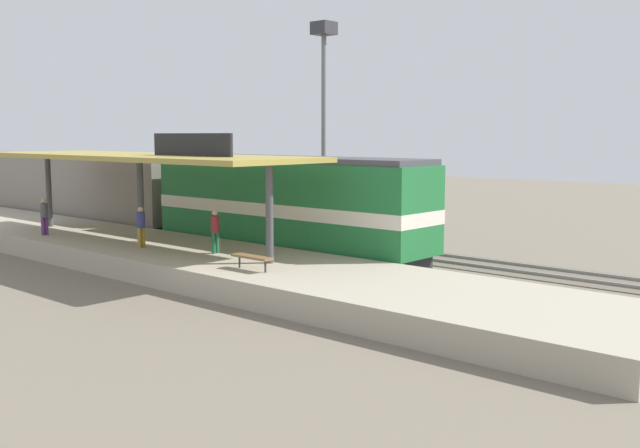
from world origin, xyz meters
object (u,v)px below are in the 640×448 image
(light_mast, at_px, (324,83))
(person_waiting, at_px, (141,225))
(person_walking, at_px, (215,229))
(platform_bench, at_px, (252,257))
(passenger_carriage_front, at_px, (74,188))
(locomotive, at_px, (287,206))
(person_boarding, at_px, (44,215))
(freight_car, at_px, (281,202))

(light_mast, relative_size, person_waiting, 6.84)
(person_waiting, xyz_separation_m, person_walking, (1.14, -3.33, 0.00))
(person_waiting, bearing_deg, platform_bench, -92.90)
(passenger_carriage_front, relative_size, light_mast, 1.71)
(platform_bench, bearing_deg, locomotive, 34.95)
(light_mast, distance_m, person_boarding, 16.34)
(locomotive, bearing_deg, light_mast, 31.13)
(freight_car, distance_m, person_waiting, 10.45)
(locomotive, distance_m, freight_car, 6.78)
(freight_car, xyz_separation_m, person_walking, (-9.10, -5.42, -0.12))
(person_waiting, bearing_deg, person_boarding, 96.33)
(passenger_carriage_front, distance_m, person_waiting, 16.15)
(passenger_carriage_front, bearing_deg, light_mast, -59.59)
(locomotive, height_order, person_walking, locomotive)
(person_walking, bearing_deg, platform_bench, -111.89)
(platform_bench, height_order, person_waiting, person_waiting)
(platform_bench, bearing_deg, light_mast, 32.83)
(locomotive, xyz_separation_m, freight_car, (4.60, 4.96, -0.44))
(person_waiting, xyz_separation_m, person_boarding, (-0.74, 6.65, 0.00))
(platform_bench, bearing_deg, freight_car, 40.81)
(platform_bench, xyz_separation_m, person_walking, (1.50, 3.74, 0.51))
(platform_bench, bearing_deg, person_boarding, 91.59)
(person_boarding, bearing_deg, person_waiting, -83.67)
(passenger_carriage_front, bearing_deg, person_boarding, -126.95)
(freight_car, relative_size, light_mast, 1.03)
(person_walking, distance_m, person_boarding, 10.15)
(platform_bench, relative_size, person_waiting, 0.99)
(platform_bench, xyz_separation_m, light_mast, (13.80, 8.90, 7.05))
(passenger_carriage_front, xyz_separation_m, freight_car, (4.60, -13.04, -0.34))
(passenger_carriage_front, distance_m, person_boarding, 10.62)
(person_boarding, bearing_deg, platform_bench, -88.41)
(light_mast, distance_m, person_waiting, 15.06)
(passenger_carriage_front, xyz_separation_m, person_waiting, (-5.64, -15.13, -0.46))
(passenger_carriage_front, relative_size, person_walking, 11.70)
(light_mast, xyz_separation_m, person_waiting, (-13.44, -1.84, -6.54))
(platform_bench, height_order, freight_car, freight_car)
(freight_car, bearing_deg, passenger_carriage_front, 109.43)
(passenger_carriage_front, relative_size, freight_car, 1.67)
(light_mast, bearing_deg, platform_bench, -147.17)
(person_waiting, distance_m, person_walking, 3.52)
(freight_car, relative_size, person_waiting, 7.02)
(passenger_carriage_front, height_order, person_boarding, passenger_carriage_front)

